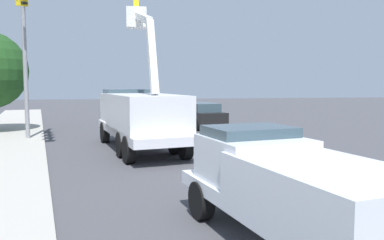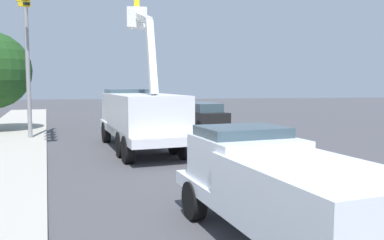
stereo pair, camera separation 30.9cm
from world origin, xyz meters
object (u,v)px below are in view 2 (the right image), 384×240
Objects in this scene: passing_minivan at (203,113)px; traffic_cone_mid_front at (263,176)px; traffic_cone_mid_rear at (207,147)px; traffic_cone_trailing at (155,129)px; service_pickup_truck at (280,186)px; utility_bucket_truck at (139,114)px; traffic_signal_mast at (25,17)px.

traffic_cone_mid_front is (-15.71, 1.06, -0.57)m from passing_minivan.
traffic_cone_mid_rear reaches higher than traffic_cone_trailing.
service_pickup_truck reaches higher than traffic_cone_mid_front.
utility_bucket_truck reaches higher than traffic_cone_trailing.
traffic_cone_trailing is (-3.68, 3.41, -0.56)m from passing_minivan.
traffic_signal_mast reaches higher than traffic_cone_mid_rear.
passing_minivan reaches higher than traffic_cone_trailing.
traffic_cone_mid_rear reaches higher than traffic_cone_mid_front.
traffic_cone_mid_rear is at bearing -1.94° from service_pickup_truck.
traffic_signal_mast reaches higher than traffic_cone_trailing.
passing_minivan is at bearing -3.85° from traffic_cone_mid_front.
traffic_signal_mast is (-6.13, 9.70, 5.19)m from passing_minivan.
passing_minivan is 6.12× the size of traffic_cone_trailing.
traffic_signal_mast reaches higher than service_pickup_truck.
traffic_cone_mid_front is 12.25m from traffic_cone_trailing.
service_pickup_truck is (-11.13, -2.36, -0.49)m from utility_bucket_truck.
passing_minivan is 15.75m from traffic_cone_mid_front.
service_pickup_truck is at bearing -149.99° from traffic_signal_mast.
utility_bucket_truck is at bearing 11.96° from service_pickup_truck.
service_pickup_truck is at bearing 178.06° from traffic_cone_mid_rear.
traffic_cone_trailing is (7.01, 1.69, -0.00)m from traffic_cone_mid_rear.
traffic_cone_trailing is 8.87m from traffic_signal_mast.
utility_bucket_truck is 8.21m from traffic_cone_mid_front.
traffic_cone_trailing is at bearing -68.77° from traffic_signal_mast.
utility_bucket_truck is 11.39m from service_pickup_truck.
traffic_signal_mast is at bearing 122.28° from passing_minivan.
utility_bucket_truck is 4.86m from traffic_cone_trailing.
traffic_cone_trailing is at bearing 5.07° from service_pickup_truck.
utility_bucket_truck is 1.44× the size of service_pickup_truck.
service_pickup_truck is 8.77m from traffic_cone_mid_rear.
traffic_cone_mid_front is at bearing -14.43° from service_pickup_truck.
utility_bucket_truck reaches higher than passing_minivan.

